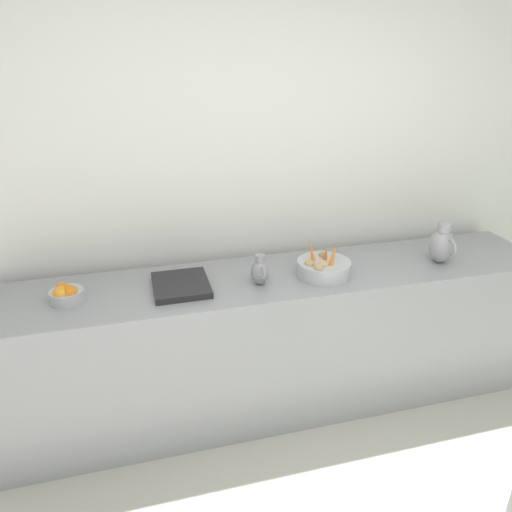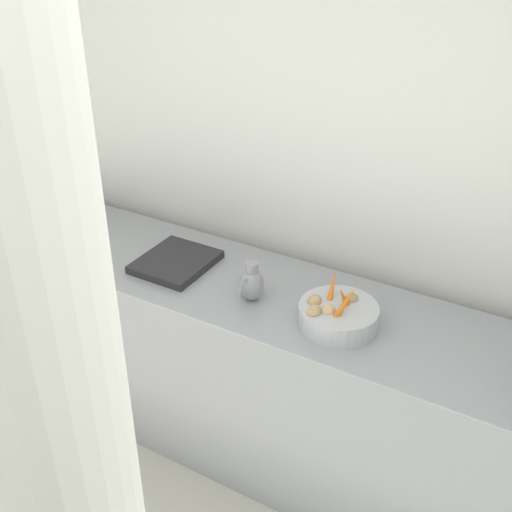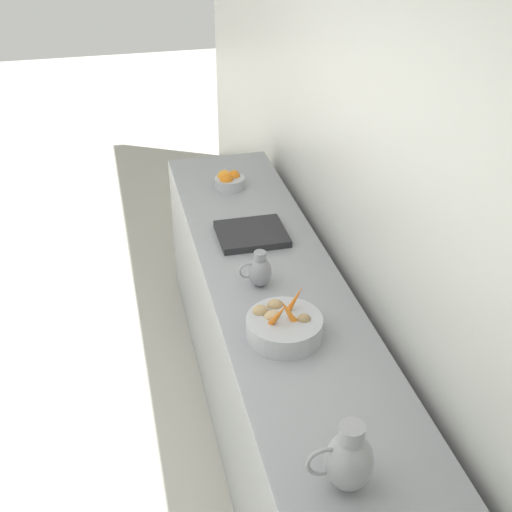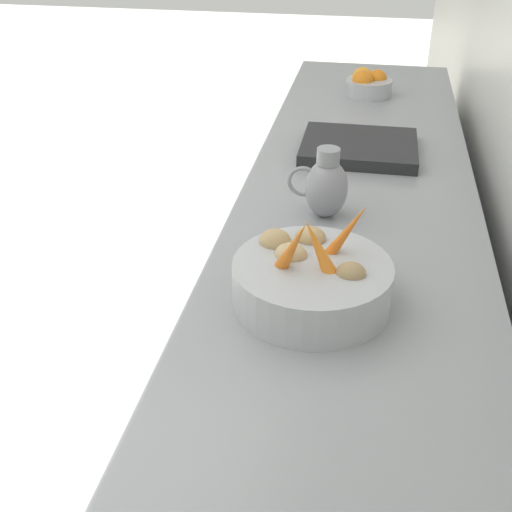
% 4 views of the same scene
% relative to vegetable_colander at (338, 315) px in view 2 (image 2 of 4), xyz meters
% --- Properties ---
extents(tile_wall_left, '(0.10, 8.34, 3.00)m').
position_rel_vegetable_colander_xyz_m(tile_wall_left, '(-0.49, 0.28, 0.55)').
color(tile_wall_left, silver).
rests_on(tile_wall_left, ground_plane).
extents(prep_counter, '(0.62, 3.29, 0.90)m').
position_rel_vegetable_colander_xyz_m(prep_counter, '(-0.07, -0.22, -0.50)').
color(prep_counter, gray).
rests_on(prep_counter, ground_plane).
extents(vegetable_colander, '(0.31, 0.31, 0.21)m').
position_rel_vegetable_colander_xyz_m(vegetable_colander, '(0.00, 0.00, 0.00)').
color(vegetable_colander, '#ADAFB5').
rests_on(vegetable_colander, prep_counter).
extents(orange_bowl, '(0.17, 0.17, 0.10)m').
position_rel_vegetable_colander_xyz_m(orange_bowl, '(-0.06, -1.40, -0.01)').
color(orange_bowl, '#ADAFB5').
rests_on(orange_bowl, prep_counter).
extents(metal_pitcher_short, '(0.15, 0.10, 0.17)m').
position_rel_vegetable_colander_xyz_m(metal_pitcher_short, '(0.01, -0.38, 0.03)').
color(metal_pitcher_short, gray).
rests_on(metal_pitcher_short, prep_counter).
extents(counter_sink_basin, '(0.34, 0.30, 0.04)m').
position_rel_vegetable_colander_xyz_m(counter_sink_basin, '(-0.06, -0.81, -0.03)').
color(counter_sink_basin, '#232326').
rests_on(counter_sink_basin, prep_counter).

